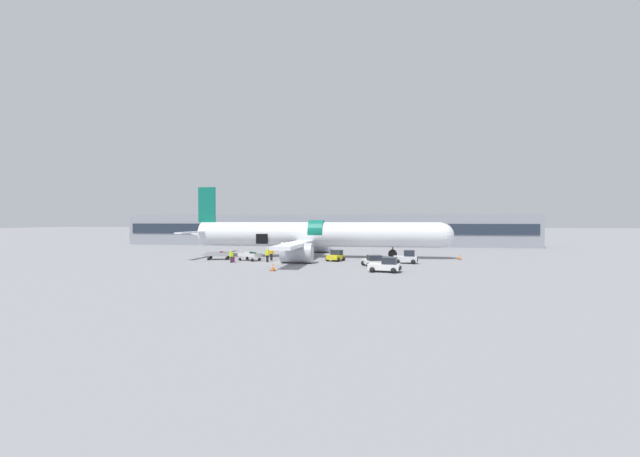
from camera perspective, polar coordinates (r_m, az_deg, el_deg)
ground_plane at (r=48.41m, az=-5.37°, el=-4.96°), size 500.00×500.00×0.00m
terminal_strip at (r=82.71m, az=0.52°, el=-0.21°), size 83.73×8.72×6.39m
airplane at (r=55.20m, az=-0.97°, el=-1.04°), size 37.57×30.98×10.06m
baggage_tug_lead at (r=44.47m, az=7.78°, el=-4.75°), size 2.76×3.58×1.31m
baggage_tug_mid at (r=50.19m, az=2.31°, el=-4.06°), size 2.47×2.69×1.39m
baggage_tug_rear at (r=39.94m, az=9.52°, el=-5.32°), size 3.40×2.48×1.50m
baggage_tug_spare at (r=48.31m, az=12.43°, el=-4.20°), size 2.81×1.77×1.60m
baggage_cart_loading at (r=51.24m, az=-10.06°, el=-4.02°), size 3.80×2.45×1.12m
baggage_cart_queued at (r=53.65m, az=-14.42°, el=-3.83°), size 4.24×2.52×1.10m
ground_crew_loader_a at (r=49.14m, az=-12.79°, el=-3.92°), size 0.55×0.42×1.58m
ground_crew_loader_b at (r=49.13m, az=-7.67°, el=-3.79°), size 0.55×0.57×1.76m
ground_crew_driver at (r=51.18m, az=-7.09°, el=-3.59°), size 0.61×0.40×1.77m
suitcase_on_tarmac_upright at (r=50.04m, az=-12.58°, el=-4.42°), size 0.48×0.39×0.74m
safety_cone_nose at (r=55.19m, az=19.63°, el=-3.91°), size 0.56×0.56×0.73m
safety_cone_engine_left at (r=40.64m, az=-6.87°, el=-5.63°), size 0.60×0.60×0.76m
safety_cone_wingtip at (r=47.31m, az=-1.77°, el=-4.64°), size 0.59×0.59×0.80m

